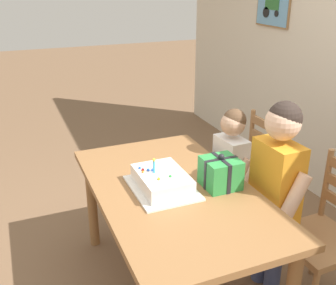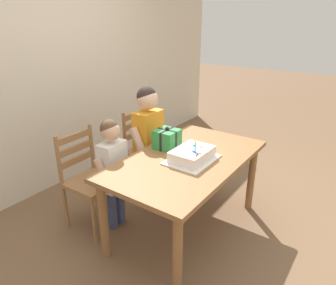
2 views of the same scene
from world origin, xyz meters
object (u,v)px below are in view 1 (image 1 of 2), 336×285
(gift_box_red_large, at_px, (220,173))
(chair_left, at_px, (247,176))
(child_younger, at_px, (230,165))
(chair_right, at_px, (325,236))
(child_older, at_px, (276,182))
(dining_table, at_px, (174,203))
(birthday_cake, at_px, (162,181))

(gift_box_red_large, xyz_separation_m, chair_left, (-0.49, 0.53, -0.36))
(gift_box_red_large, relative_size, child_younger, 0.20)
(chair_right, relative_size, child_older, 0.74)
(dining_table, relative_size, child_older, 1.20)
(gift_box_red_large, bearing_deg, chair_left, 133.14)
(gift_box_red_large, distance_m, child_older, 0.34)
(chair_left, xyz_separation_m, child_older, (0.61, -0.22, 0.29))
(chair_left, bearing_deg, birthday_cake, -65.14)
(birthday_cake, bearing_deg, child_younger, 114.88)
(dining_table, height_order, chair_left, chair_left)
(chair_left, xyz_separation_m, chair_right, (0.84, -0.00, 0.00))
(chair_left, bearing_deg, chair_right, -0.00)
(birthday_cake, relative_size, chair_left, 0.48)
(dining_table, height_order, chair_right, chair_right)
(birthday_cake, relative_size, chair_right, 0.48)
(chair_right, bearing_deg, birthday_cake, -117.34)
(child_older, bearing_deg, birthday_cake, -108.72)
(dining_table, distance_m, gift_box_red_large, 0.33)
(birthday_cake, bearing_deg, gift_box_red_large, 72.91)
(chair_right, xyz_separation_m, child_younger, (-0.73, -0.22, 0.17))
(dining_table, height_order, gift_box_red_large, gift_box_red_large)
(dining_table, distance_m, chair_left, 0.91)
(dining_table, height_order, child_older, child_older)
(child_younger, bearing_deg, birthday_cake, -65.12)
(gift_box_red_large, xyz_separation_m, child_younger, (-0.39, 0.31, -0.19))
(chair_left, bearing_deg, child_older, -19.73)
(dining_table, bearing_deg, birthday_cake, -110.78)
(child_older, bearing_deg, gift_box_red_large, -110.39)
(dining_table, bearing_deg, chair_left, 117.96)
(child_younger, bearing_deg, chair_left, 114.79)
(birthday_cake, distance_m, child_older, 0.67)
(gift_box_red_large, bearing_deg, dining_table, -106.17)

